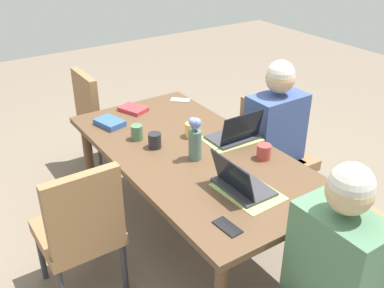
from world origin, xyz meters
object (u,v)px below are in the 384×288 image
(coffee_mug_near_left, at_px, (137,132))
(coffee_mug_centre_right, at_px, (192,130))
(chair_far_right_near, at_px, (81,227))
(chair_near_left_near, at_px, (272,147))
(chair_head_right_left_far, at_px, (101,116))
(dining_table, at_px, (192,162))
(flower_vase, at_px, (195,139))
(coffee_mug_near_right, at_px, (155,141))
(laptop_head_left_left_mid, at_px, (240,183))
(book_red_cover, at_px, (110,123))
(person_near_left_near, at_px, (273,150))
(phone_black, at_px, (227,227))
(book_blue_cover, at_px, (133,109))
(phone_silver, at_px, (180,100))
(coffee_mug_centre_left, at_px, (264,152))
(laptop_near_left_near, at_px, (235,134))

(coffee_mug_near_left, relative_size, coffee_mug_centre_right, 1.02)
(chair_far_right_near, height_order, coffee_mug_near_left, chair_far_right_near)
(chair_near_left_near, bearing_deg, chair_head_right_left_far, 34.73)
(dining_table, bearing_deg, flower_vase, 156.82)
(chair_far_right_near, xyz_separation_m, flower_vase, (-0.04, -0.74, 0.36))
(chair_near_left_near, height_order, coffee_mug_near_right, chair_near_left_near)
(laptop_head_left_left_mid, distance_m, book_red_cover, 1.17)
(laptop_head_left_left_mid, distance_m, coffee_mug_centre_right, 0.69)
(person_near_left_near, xyz_separation_m, chair_far_right_near, (-0.03, 1.48, -0.03))
(dining_table, height_order, phone_black, phone_black)
(chair_far_right_near, xyz_separation_m, laptop_head_left_left_mid, (-0.46, -0.76, 0.27))
(coffee_mug_near_left, distance_m, book_blue_cover, 0.47)
(phone_silver, bearing_deg, coffee_mug_centre_left, 127.90)
(coffee_mug_near_right, xyz_separation_m, book_blue_cover, (0.60, -0.15, -0.03))
(laptop_near_left_near, xyz_separation_m, phone_silver, (0.78, -0.06, -0.04))
(coffee_mug_near_right, relative_size, coffee_mug_centre_right, 1.00)
(phone_black, bearing_deg, book_blue_cover, -13.49)
(laptop_near_left_near, height_order, coffee_mug_near_left, laptop_near_left_near)
(dining_table, relative_size, laptop_head_left_left_mid, 5.73)
(laptop_head_left_left_mid, relative_size, coffee_mug_centre_left, 3.42)
(coffee_mug_near_left, relative_size, coffee_mug_centre_left, 1.07)
(chair_head_right_left_far, height_order, book_red_cover, chair_head_right_left_far)
(chair_head_right_left_far, bearing_deg, person_near_left_near, -148.75)
(chair_far_right_near, xyz_separation_m, book_blue_cover, (0.81, -0.76, 0.24))
(coffee_mug_centre_left, height_order, coffee_mug_centre_right, coffee_mug_centre_right)
(chair_head_right_left_far, height_order, flower_vase, flower_vase)
(chair_far_right_near, distance_m, book_blue_cover, 1.14)
(chair_head_right_left_far, xyz_separation_m, laptop_head_left_left_mid, (-1.79, -0.06, 0.27))
(dining_table, height_order, coffee_mug_centre_right, coffee_mug_centre_right)
(coffee_mug_centre_right, distance_m, phone_black, 0.97)
(coffee_mug_centre_left, bearing_deg, chair_head_right_left_far, 13.96)
(chair_far_right_near, xyz_separation_m, laptop_near_left_near, (0.01, -1.10, 0.27))
(flower_vase, bearing_deg, book_blue_cover, -1.03)
(chair_head_right_left_far, xyz_separation_m, chair_far_right_near, (-1.32, 0.70, 0.00))
(coffee_mug_near_right, height_order, book_red_cover, coffee_mug_near_right)
(laptop_head_left_left_mid, height_order, coffee_mug_near_right, laptop_head_left_left_mid)
(chair_near_left_near, height_order, laptop_near_left_near, laptop_near_left_near)
(chair_head_right_left_far, height_order, chair_far_right_near, same)
(chair_far_right_near, distance_m, phone_black, 0.87)
(person_near_left_near, relative_size, phone_silver, 7.97)
(book_blue_cover, bearing_deg, chair_near_left_near, -154.16)
(book_blue_cover, bearing_deg, dining_table, 159.76)
(coffee_mug_near_left, xyz_separation_m, book_red_cover, (0.30, 0.06, -0.03))
(chair_head_right_left_far, xyz_separation_m, coffee_mug_near_left, (-0.94, 0.13, 0.27))
(chair_far_right_near, height_order, flower_vase, flower_vase)
(chair_far_right_near, distance_m, book_red_cover, 0.88)
(phone_silver, bearing_deg, phone_black, 107.43)
(flower_vase, height_order, coffee_mug_near_right, flower_vase)
(laptop_near_left_near, height_order, coffee_mug_centre_left, laptop_near_left_near)
(dining_table, xyz_separation_m, coffee_mug_centre_right, (0.17, -0.11, 0.13))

